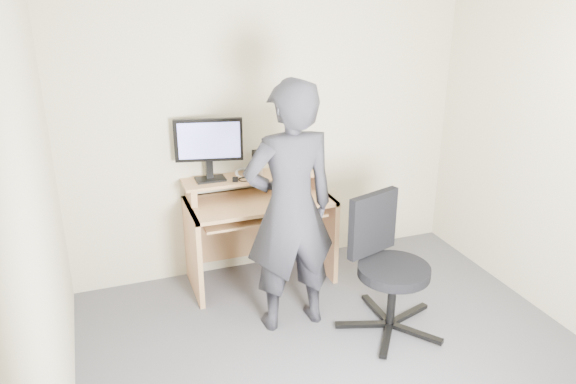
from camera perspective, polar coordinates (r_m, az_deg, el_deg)
ground at (r=3.95m, az=6.84°, el=-18.19°), size 3.50×3.50×0.00m
back_wall at (r=4.83m, az=-1.80°, el=6.30°), size 3.50×0.02×2.50m
desk at (r=4.81m, az=-3.14°, el=-2.68°), size 1.20×0.60×0.91m
monitor at (r=4.57m, az=-8.06°, el=4.85°), size 0.54×0.16×0.52m
external_drive at (r=4.74m, az=-3.20°, el=2.96°), size 0.09×0.14×0.20m
travel_mug at (r=4.71m, az=-3.05°, el=2.75°), size 0.10×0.10×0.19m
smartphone at (r=4.80m, az=0.80°, el=1.99°), size 0.09×0.14×0.01m
charger at (r=4.61m, az=-5.38°, el=1.28°), size 0.06×0.05×0.03m
headphones at (r=4.79m, az=-4.45°, el=1.93°), size 0.16×0.16×0.06m
keyboard at (r=4.62m, az=-2.59°, el=-2.14°), size 0.49×0.31×0.03m
mouse at (r=4.64m, az=0.30°, el=-0.61°), size 0.10×0.07×0.04m
office_chair at (r=4.19m, az=9.94°, el=-6.87°), size 0.80×0.76×1.00m
person at (r=3.99m, az=0.22°, el=-1.76°), size 0.69×0.46×1.88m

